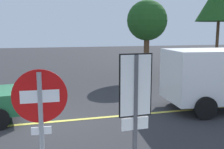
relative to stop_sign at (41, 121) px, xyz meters
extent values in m
plane|color=#2D2D30|center=(0.08, 4.56, -1.60)|extent=(80.00, 80.00, 0.00)
cube|color=#E0D14C|center=(3.08, 4.56, -1.59)|extent=(28.00, 0.16, 0.01)
cylinder|color=red|center=(0.00, 0.00, 0.36)|extent=(0.76, 0.06, 0.76)
cube|color=white|center=(0.00, 0.00, 0.36)|extent=(0.53, 0.06, 0.18)
cube|color=white|center=(0.00, 0.00, -0.14)|extent=(0.28, 0.04, 0.11)
cube|color=#4C4C51|center=(1.43, 0.04, -0.35)|extent=(0.06, 0.06, 2.50)
cube|color=white|center=(1.43, 0.04, 0.43)|extent=(0.50, 0.04, 0.95)
cube|color=black|center=(1.43, 0.04, 0.43)|extent=(0.54, 0.04, 0.99)
cube|color=white|center=(1.43, 0.04, -0.19)|extent=(0.45, 0.04, 0.20)
cube|color=black|center=(4.94, 4.56, 0.09)|extent=(0.33, 1.85, 0.80)
cylinder|color=black|center=(5.16, 3.53, -1.22)|extent=(0.78, 0.33, 0.76)
cylinder|color=black|center=(5.34, 5.52, -1.22)|extent=(0.78, 0.33, 0.76)
cylinder|color=#513823|center=(6.34, 11.34, -0.18)|extent=(0.33, 0.33, 2.82)
sphere|color=#1E4C1C|center=(6.34, 11.34, 1.89)|extent=(2.41, 2.41, 2.41)
cylinder|color=#513823|center=(11.80, 11.98, 0.16)|extent=(0.20, 0.20, 3.51)
cone|color=#1E4C1C|center=(11.80, 11.98, 3.28)|extent=(3.09, 3.09, 2.74)
camera|label=1|loc=(0.01, -3.72, 1.25)|focal=42.64mm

